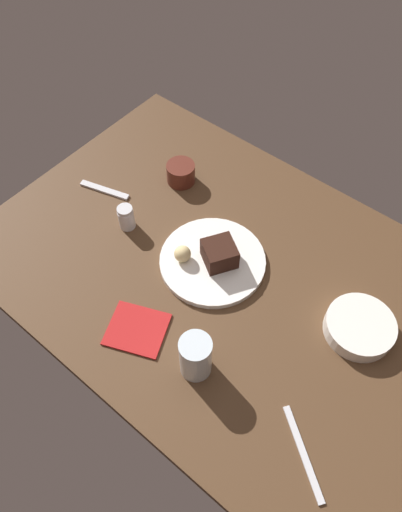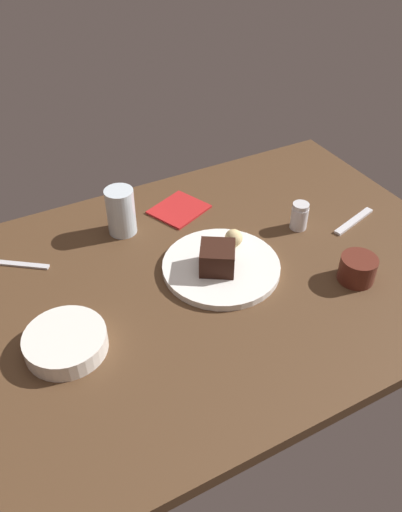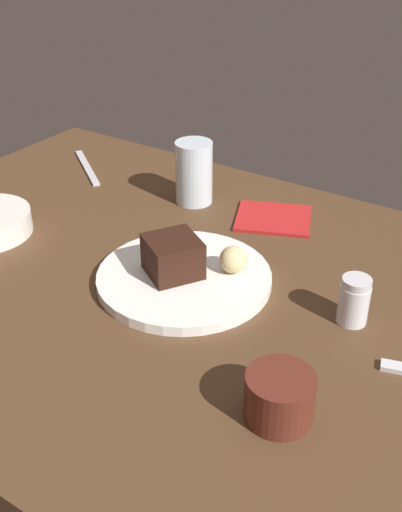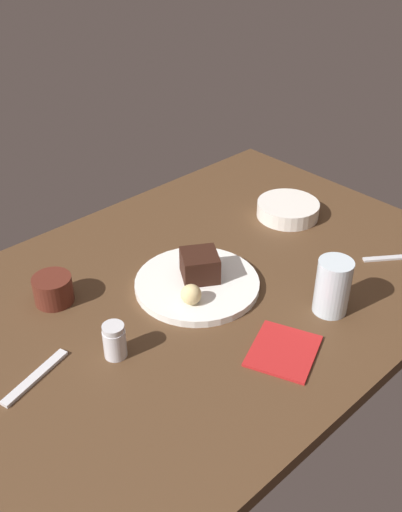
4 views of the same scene
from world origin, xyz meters
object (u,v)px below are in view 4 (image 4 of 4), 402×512
chocolate_cake_slice (200,265)px  salt_shaker (114,341)px  coffee_cup (53,289)px  dessert_plate (196,283)px  side_bowl (288,209)px  bread_roll (191,294)px  dessert_spoon (35,377)px  folded_napkin (283,351)px  water_glass (333,287)px

chocolate_cake_slice → salt_shaker: size_ratio=1.08×
chocolate_cake_slice → coffee_cup: (26.34, -16.08, -1.60)cm
dessert_plate → side_bowl: bearing=-171.0°
bread_roll → side_bowl: (-43.65, -10.88, -1.80)cm
chocolate_cake_slice → salt_shaker: 27.22cm
dessert_spoon → side_bowl: bearing=-11.6°
dessert_spoon → folded_napkin: (-37.13, 25.72, -0.05)cm
bread_roll → water_glass: 28.25cm
side_bowl → dessert_spoon: bearing=4.7°
chocolate_cake_slice → side_bowl: (-36.25, -5.52, -2.62)cm
side_bowl → coffee_cup: (62.59, -10.56, 1.02)cm
chocolate_cake_slice → bread_roll: chocolate_cake_slice is taller
dessert_plate → water_glass: (-14.42, 24.41, 5.14)cm
chocolate_cake_slice → water_glass: bearing=117.4°
water_glass → dessert_spoon: 58.91cm
bread_roll → coffee_cup: same height
salt_shaker → coffee_cup: size_ratio=0.87×
bread_roll → water_glass: size_ratio=0.36×
chocolate_cake_slice → salt_shaker: (26.60, 5.66, -1.07)cm
bread_roll → water_glass: (-20.32, 19.51, 2.21)cm
salt_shaker → dessert_spoon: salt_shaker is taller
bread_roll → coffee_cup: 28.62cm
salt_shaker → coffee_cup: (-0.26, -21.74, -0.52)cm
side_bowl → chocolate_cake_slice: bearing=8.7°
water_glass → salt_shaker: bearing=-25.9°
bread_roll → side_bowl: size_ratio=0.27×
side_bowl → folded_napkin: 50.98cm
chocolate_cake_slice → folded_napkin: bearing=82.7°
coffee_cup → water_glass: bearing=133.8°
dessert_plate → side_bowl: (-37.75, -5.98, 1.13)cm
dessert_plate → chocolate_cake_slice: size_ratio=3.51×
bread_roll → folded_napkin: (-4.00, 21.11, -3.44)cm
chocolate_cake_slice → dessert_spoon: chocolate_cake_slice is taller
chocolate_cake_slice → side_bowl: 36.77cm
salt_shaker → water_glass: water_glass is taller
bread_roll → salt_shaker: salt_shaker is taller
chocolate_cake_slice → water_glass: water_glass is taller
salt_shaker → dessert_spoon: 15.10cm
salt_shaker → chocolate_cake_slice: bearing=-168.0°
salt_shaker → folded_napkin: salt_shaker is taller
dessert_plate → salt_shaker: size_ratio=3.79×
bread_roll → side_bowl: 45.03cm
chocolate_cake_slice → coffee_cup: 30.90cm
chocolate_cake_slice → folded_napkin: chocolate_cake_slice is taller
chocolate_cake_slice → dessert_plate: bearing=17.1°
dessert_plate → folded_napkin: 26.08cm
salt_shaker → folded_napkin: bearing=138.1°
dessert_plate → water_glass: 28.81cm
bread_roll → folded_napkin: bread_roll is taller
bread_roll → dessert_spoon: size_ratio=0.28×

